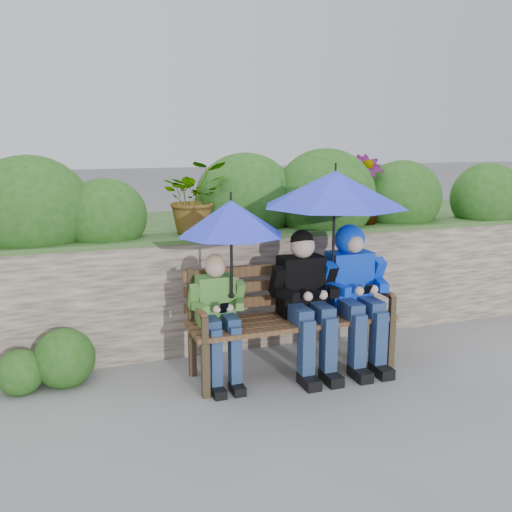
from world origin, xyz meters
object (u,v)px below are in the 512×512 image
object	(u,v)px
umbrella_right	(335,189)
park_bench	(289,310)
boy_left	(218,311)
boy_right	(354,284)
umbrella_left	(231,218)
boy_middle	(306,296)

from	to	relation	value
umbrella_right	park_bench	bearing A→B (deg)	171.33
boy_left	boy_right	xyz separation A→B (m)	(1.15, -0.00, 0.11)
park_bench	umbrella_left	bearing A→B (deg)	-170.94
boy_middle	park_bench	bearing A→B (deg)	142.81
boy_middle	boy_left	bearing A→B (deg)	178.81
park_bench	boy_middle	distance (m)	0.19
umbrella_left	boy_middle	bearing A→B (deg)	0.05
boy_right	umbrella_right	world-z (taller)	umbrella_right
umbrella_left	umbrella_right	xyz separation A→B (m)	(0.86, 0.03, 0.18)
umbrella_left	boy_right	bearing A→B (deg)	0.66
park_bench	boy_middle	xyz separation A→B (m)	(0.11, -0.08, 0.14)
park_bench	boy_right	size ratio (longest dim) A/B	1.43
umbrella_right	umbrella_left	bearing A→B (deg)	-178.17
boy_left	boy_middle	xyz separation A→B (m)	(0.72, -0.01, 0.06)
boy_right	umbrella_right	xyz separation A→B (m)	(-0.19, 0.02, 0.78)
park_bench	boy_left	size ratio (longest dim) A/B	1.66
boy_middle	umbrella_right	bearing A→B (deg)	6.27
boy_left	boy_middle	size ratio (longest dim) A/B	0.87
boy_right	umbrella_right	size ratio (longest dim) A/B	1.01
umbrella_left	umbrella_right	size ratio (longest dim) A/B	0.70
boy_middle	umbrella_right	world-z (taller)	umbrella_right
park_bench	umbrella_right	distance (m)	1.03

